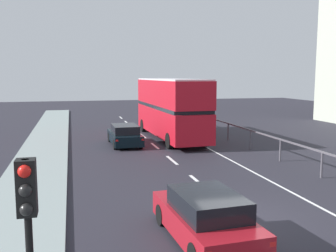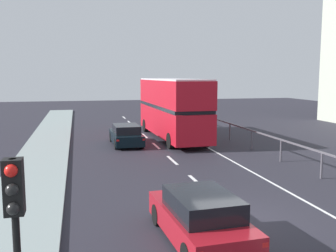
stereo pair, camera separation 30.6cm
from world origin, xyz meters
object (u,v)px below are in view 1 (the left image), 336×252
at_px(hatchback_car_near, 205,218).
at_px(traffic_signal_pole, 27,208).
at_px(double_decker_bus_red, 170,107).
at_px(sedan_car_ahead, 125,135).

height_order(hatchback_car_near, traffic_signal_pole, traffic_signal_pole).
bearing_deg(traffic_signal_pole, hatchback_car_near, 38.87).
distance_m(double_decker_bus_red, hatchback_car_near, 17.50).
distance_m(double_decker_bus_red, sedan_car_ahead, 4.31).
distance_m(hatchback_car_near, traffic_signal_pole, 5.66).
xyz_separation_m(double_decker_bus_red, hatchback_car_near, (-3.43, -17.08, -1.62)).
height_order(hatchback_car_near, sedan_car_ahead, hatchback_car_near).
relative_size(traffic_signal_pole, sedan_car_ahead, 0.71).
bearing_deg(sedan_car_ahead, traffic_signal_pole, -103.18).
bearing_deg(sedan_car_ahead, hatchback_car_near, -90.45).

